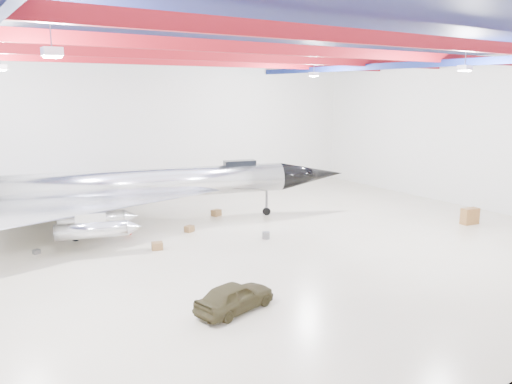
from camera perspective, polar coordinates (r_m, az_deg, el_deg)
floor at (r=27.18m, az=-2.05°, el=-6.83°), size 40.00×40.00×0.00m
wall_back at (r=39.52m, az=-13.54°, el=6.79°), size 40.00×0.00×40.00m
wall_right at (r=40.09m, az=23.29°, el=6.24°), size 0.00×30.00×30.00m
ceiling at (r=25.90m, az=-2.24°, el=16.93°), size 40.00×40.00×0.00m
ceiling_structure at (r=25.85m, az=-2.22°, el=15.43°), size 39.50×29.50×1.08m
jet_aircraft at (r=32.66m, az=-13.40°, el=0.38°), size 26.46×18.97×7.36m
jeep at (r=20.11m, az=-2.45°, el=-11.85°), size 3.70×2.16×1.18m
desk at (r=35.34m, az=23.25°, el=-2.55°), size 1.23×0.76×1.06m
crate_ply at (r=27.98m, az=-11.23°, el=-6.06°), size 0.70×0.62×0.42m
toolbox_red at (r=31.30m, az=-14.43°, el=-4.43°), size 0.51×0.47×0.29m
engine_drum at (r=29.41m, az=1.15°, el=-4.98°), size 0.59×0.59×0.40m
parts_bin at (r=34.76m, az=-4.57°, el=-2.38°), size 0.74×0.66×0.43m
crate_small at (r=29.24m, az=-23.80°, el=-6.26°), size 0.42×0.39×0.24m
oil_barrel at (r=31.09m, az=-7.63°, el=-4.19°), size 0.67×0.61×0.38m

